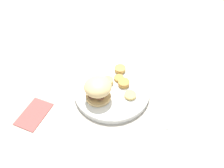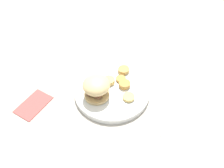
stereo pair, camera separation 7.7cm
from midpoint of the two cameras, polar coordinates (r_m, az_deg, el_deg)
ground_plane at (r=0.80m, az=2.73°, el=-2.46°), size 4.00×4.00×0.00m
dinner_plate at (r=0.79m, az=2.77°, el=-1.87°), size 0.27×0.27×0.02m
sandwich at (r=0.73m, az=-1.09°, el=-1.02°), size 0.10×0.09×0.08m
potato_round_0 at (r=0.81m, az=5.25°, el=1.06°), size 0.04×0.04×0.01m
potato_round_1 at (r=0.79m, az=6.05°, el=-0.24°), size 0.04×0.04×0.02m
potato_round_2 at (r=0.80m, az=1.93°, el=0.72°), size 0.04×0.04×0.02m
potato_round_3 at (r=0.85m, az=5.66°, el=3.50°), size 0.04×0.04×0.01m
potato_round_4 at (r=0.76m, az=7.29°, el=-3.54°), size 0.04×0.04×0.01m
fork at (r=0.77m, az=17.82°, el=-8.92°), size 0.15×0.02×0.00m
napkin at (r=0.80m, az=-17.28°, el=-5.26°), size 0.13×0.09×0.01m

